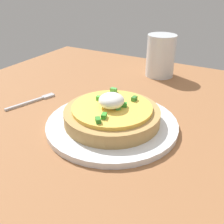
{
  "coord_description": "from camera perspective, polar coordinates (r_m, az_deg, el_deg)",
  "views": [
    {
      "loc": [
        13.94,
        -46.19,
        28.06
      ],
      "look_at": [
        -6.74,
        -9.46,
        5.25
      ],
      "focal_mm": 41.25,
      "sensor_mm": 36.0,
      "label": 1
    }
  ],
  "objects": [
    {
      "name": "dining_table",
      "position": [
        0.55,
        10.97,
        -1.4
      ],
      "size": [
        105.65,
        70.67,
        2.09
      ],
      "primitive_type": "cube",
      "color": "#97623C",
      "rests_on": "ground"
    },
    {
      "name": "plate",
      "position": [
        0.49,
        0.0,
        -2.64
      ],
      "size": [
        24.89,
        24.89,
        1.16
      ],
      "primitive_type": "cylinder",
      "color": "white",
      "rests_on": "dining_table"
    },
    {
      "name": "pizza",
      "position": [
        0.48,
        -0.01,
        -0.33
      ],
      "size": [
        18.01,
        18.01,
        5.88
      ],
      "color": "tan",
      "rests_on": "plate"
    },
    {
      "name": "cup_near",
      "position": [
        0.75,
        10.69,
        11.69
      ],
      "size": [
        7.91,
        7.91,
        11.46
      ],
      "color": "silver",
      "rests_on": "dining_table"
    },
    {
      "name": "fork",
      "position": [
        0.62,
        -16.72,
        2.49
      ],
      "size": [
        4.62,
        11.66,
        0.5
      ],
      "rotation": [
        0.0,
        0.0,
        1.26
      ],
      "color": "#B7B7BC",
      "rests_on": "dining_table"
    }
  ]
}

